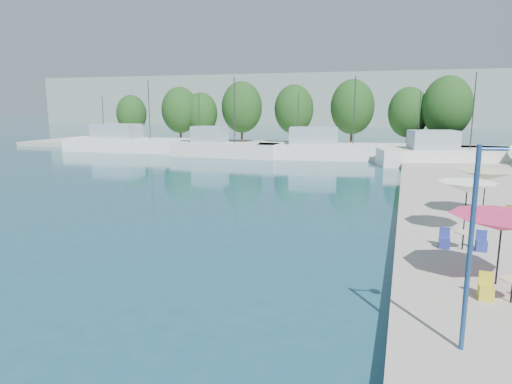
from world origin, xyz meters
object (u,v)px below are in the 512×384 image
(trawler_02, at_px, (222,148))
(umbrella_pink, at_px, (502,223))
(trawler_03, at_px, (333,150))
(trawler_04, at_px, (450,156))
(trawler_01, at_px, (134,144))
(street_lamp, at_px, (488,211))
(umbrella_cream, at_px, (486,175))
(umbrella_white, at_px, (467,187))

(trawler_02, distance_m, umbrella_pink, 44.93)
(trawler_03, distance_m, trawler_04, 13.29)
(trawler_01, relative_size, trawler_04, 1.27)
(trawler_02, bearing_deg, street_lamp, -59.38)
(trawler_01, xyz_separation_m, trawler_03, (28.11, -0.44, 0.00))
(trawler_01, height_order, umbrella_cream, trawler_01)
(trawler_04, xyz_separation_m, umbrella_cream, (-0.54, -26.34, 1.74))
(umbrella_pink, distance_m, umbrella_white, 6.45)
(umbrella_cream, bearing_deg, umbrella_pink, -95.76)
(trawler_04, distance_m, umbrella_white, 30.39)
(trawler_03, distance_m, umbrella_white, 34.81)
(umbrella_cream, bearing_deg, trawler_03, 113.28)
(trawler_02, bearing_deg, trawler_01, 171.03)
(trawler_04, relative_size, street_lamp, 3.26)
(trawler_01, distance_m, trawler_02, 14.71)
(umbrella_pink, height_order, umbrella_cream, umbrella_cream)
(trawler_01, bearing_deg, umbrella_white, -44.47)
(umbrella_pink, bearing_deg, umbrella_white, 92.72)
(trawler_01, bearing_deg, trawler_03, -4.97)
(trawler_02, bearing_deg, trawler_03, 9.98)
(umbrella_pink, relative_size, street_lamp, 0.66)
(trawler_03, height_order, umbrella_cream, trawler_03)
(trawler_04, bearing_deg, trawler_02, 163.50)
(trawler_02, bearing_deg, umbrella_white, -50.14)
(umbrella_white, xyz_separation_m, street_lamp, (-0.94, -11.22, 1.34))
(trawler_01, distance_m, umbrella_pink, 56.15)
(trawler_03, bearing_deg, trawler_04, -21.47)
(trawler_01, distance_m, trawler_03, 28.12)
(trawler_04, distance_m, street_lamp, 41.71)
(trawler_02, xyz_separation_m, street_lamp, (23.82, -42.03, 3.02))
(trawler_01, bearing_deg, umbrella_pink, -49.28)
(umbrella_cream, bearing_deg, trawler_04, 88.82)
(umbrella_cream, relative_size, street_lamp, 0.62)
(trawler_02, xyz_separation_m, trawler_04, (26.65, -0.53, -0.00))
(trawler_03, bearing_deg, trawler_02, 178.98)
(trawler_04, height_order, umbrella_pink, trawler_04)
(trawler_01, height_order, umbrella_pink, trawler_01)
(trawler_02, distance_m, umbrella_cream, 37.50)
(trawler_02, relative_size, umbrella_cream, 4.46)
(umbrella_pink, xyz_separation_m, umbrella_cream, (1.05, 10.39, 0.12))
(street_lamp, bearing_deg, umbrella_cream, 70.30)
(trawler_02, relative_size, street_lamp, 2.75)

